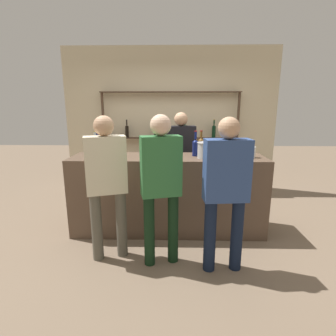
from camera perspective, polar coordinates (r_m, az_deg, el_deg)
name	(u,v)px	position (r m, az deg, el deg)	size (l,w,h in m)	color
ground_plane	(168,229)	(3.80, 0.00, -13.09)	(16.00, 16.00, 0.00)	#7A6651
bar_counter	(168,194)	(3.60, 0.00, -5.65)	(2.56, 0.65, 1.04)	brown
back_wall	(170,121)	(5.33, 0.52, 10.21)	(4.16, 0.12, 2.80)	beige
back_shelf	(170,126)	(5.16, 0.53, 9.18)	(2.66, 0.18, 1.96)	#4C3828
counter_bottle_0	(109,146)	(3.58, -12.76, 4.67)	(0.08, 0.08, 0.33)	black
counter_bottle_1	(95,145)	(3.82, -15.52, 4.88)	(0.07, 0.07, 0.31)	silver
counter_bottle_2	(98,147)	(3.51, -14.98, 4.52)	(0.08, 0.08, 0.36)	#0F1956
counter_bottle_3	(157,144)	(3.62, -2.48, 5.23)	(0.08, 0.08, 0.37)	black
counter_bottle_4	(201,145)	(3.64, 7.19, 4.93)	(0.08, 0.08, 0.33)	brown
counter_bottle_5	(195,147)	(3.51, 5.99, 4.62)	(0.08, 0.08, 0.34)	#0F1956
wine_glass	(172,151)	(3.26, 0.91, 3.79)	(0.08, 0.08, 0.15)	silver
ice_bucket	(206,150)	(3.37, 8.36, 3.84)	(0.24, 0.24, 0.20)	#B2B2B7
cork_jar	(251,152)	(3.55, 17.70, 3.29)	(0.10, 0.10, 0.14)	silver
customer_right	(226,185)	(2.65, 12.51, -3.63)	(0.46, 0.23, 1.59)	#121C33
customer_left	(107,178)	(2.88, -13.22, -2.14)	(0.46, 0.31, 1.60)	#575347
customer_center	(161,179)	(2.70, -1.54, -2.49)	(0.44, 0.28, 1.61)	black
server_behind_counter	(181,155)	(4.19, 2.75, 2.87)	(0.47, 0.25, 1.60)	black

